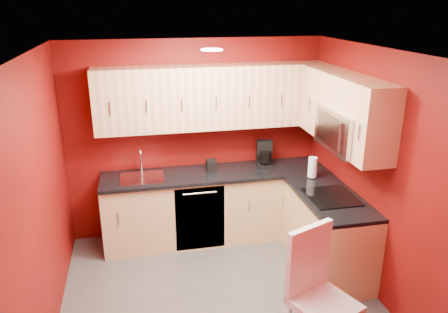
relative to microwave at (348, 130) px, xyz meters
name	(u,v)px	position (x,y,z in m)	size (l,w,h in m)	color
floor	(219,295)	(-1.39, -0.20, -1.66)	(3.20, 3.20, 0.00)	#514E4C
ceiling	(218,52)	(-1.39, -0.20, 0.84)	(3.20, 3.20, 0.00)	white
wall_back	(195,139)	(-1.39, 1.30, -0.41)	(3.20, 3.20, 0.00)	maroon
wall_front	(265,277)	(-1.39, -1.70, -0.41)	(3.20, 3.20, 0.00)	maroon
wall_left	(41,201)	(-2.99, -0.20, -0.41)	(3.00, 3.00, 0.00)	maroon
wall_right	(372,172)	(0.21, -0.20, -0.41)	(3.00, 3.00, 0.00)	maroon
base_cabinets_back	(216,206)	(-1.19, 1.00, -1.22)	(2.80, 0.60, 0.87)	#DFBB7F
base_cabinets_right	(328,234)	(-0.09, 0.05, -1.22)	(0.60, 1.30, 0.87)	#DFBB7F
countertop_back	(216,174)	(-1.19, 0.99, -0.77)	(2.80, 0.63, 0.04)	black
countertop_right	(330,198)	(-0.11, 0.04, -0.77)	(0.63, 1.27, 0.04)	black
upper_cabinets_back	(213,97)	(-1.19, 1.13, 0.17)	(2.80, 0.35, 0.75)	#ECBC85
upper_cabinets_right	(342,103)	(0.03, 0.24, 0.23)	(0.35, 1.55, 0.75)	#ECBC85
microwave	(348,130)	(0.00, 0.00, 0.00)	(0.42, 0.76, 0.42)	silver
cooktop	(331,197)	(-0.11, 0.00, -0.74)	(0.50, 0.55, 0.01)	black
sink	(142,175)	(-2.09, 1.00, -0.72)	(0.52, 0.42, 0.35)	silver
dishwasher_front	(200,218)	(-1.44, 0.71, -1.22)	(0.60, 0.02, 0.82)	black
downlight	(212,50)	(-1.39, 0.10, 0.82)	(0.20, 0.20, 0.01)	white
coffee_maker	(265,154)	(-0.54, 1.07, -0.59)	(0.19, 0.26, 0.32)	black
napkin_holder	(211,165)	(-1.24, 1.06, -0.68)	(0.12, 0.12, 0.13)	black
paper_towel	(313,167)	(-0.09, 0.58, -0.62)	(0.14, 0.14, 0.25)	white
dining_chair	(325,298)	(-0.69, -1.18, -1.08)	(0.47, 0.49, 1.16)	white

